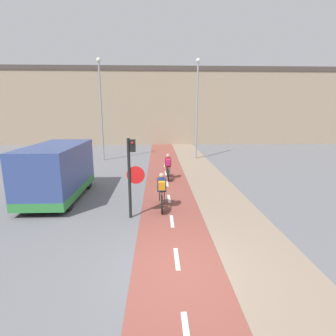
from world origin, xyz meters
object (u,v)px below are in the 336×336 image
(traffic_light_pole, at_px, (131,169))
(street_lamp_sidewalk, at_px, (197,101))
(cyclist_far, at_px, (168,167))
(cyclist_near, at_px, (162,192))
(van, at_px, (58,173))
(street_lamp_far, at_px, (101,101))

(traffic_light_pole, xyz_separation_m, street_lamp_sidewalk, (4.16, 12.19, 2.89))
(street_lamp_sidewalk, relative_size, cyclist_far, 4.57)
(cyclist_near, bearing_deg, van, 161.62)
(traffic_light_pole, relative_size, van, 0.63)
(street_lamp_far, distance_m, cyclist_far, 9.02)
(street_lamp_sidewalk, xyz_separation_m, cyclist_near, (-3.04, -11.37, -4.05))
(cyclist_far, bearing_deg, street_lamp_far, 128.66)
(street_lamp_sidewalk, bearing_deg, cyclist_near, -104.98)
(traffic_light_pole, xyz_separation_m, cyclist_far, (1.56, 5.62, -1.16))
(traffic_light_pole, distance_m, van, 4.38)
(street_lamp_sidewalk, height_order, cyclist_near, street_lamp_sidewalk)
(cyclist_far, xyz_separation_m, van, (-5.17, -3.23, 0.50))
(street_lamp_far, height_order, cyclist_far, street_lamp_far)
(traffic_light_pole, bearing_deg, street_lamp_far, 106.26)
(cyclist_near, xyz_separation_m, cyclist_far, (0.44, 4.80, -0.00))
(street_lamp_far, distance_m, van, 10.16)
(street_lamp_sidewalk, height_order, van, street_lamp_sidewalk)
(cyclist_far, bearing_deg, street_lamp_sidewalk, 68.40)
(van, bearing_deg, cyclist_near, -18.38)
(street_lamp_far, xyz_separation_m, street_lamp_sidewalk, (7.64, 0.27, 0.03))
(traffic_light_pole, xyz_separation_m, van, (-3.61, 2.40, -0.66))
(street_lamp_far, bearing_deg, van, -90.79)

